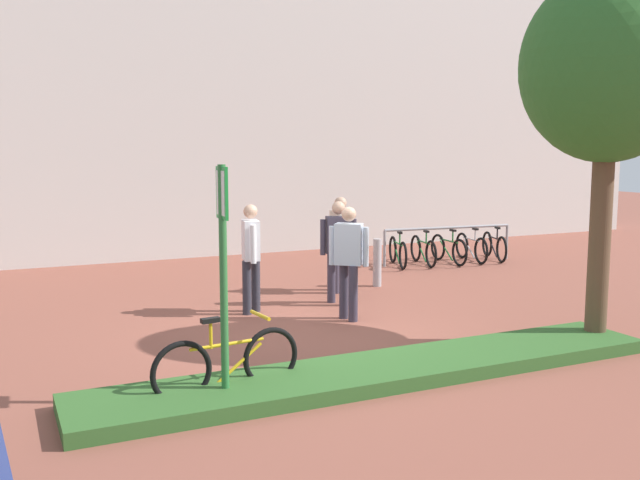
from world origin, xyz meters
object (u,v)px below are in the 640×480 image
Objects in this scene: bike_at_sign at (228,363)px; person_shirt_white at (340,238)px; bike_rack_cluster at (448,248)px; person_shirt_blue at (349,256)px; parking_sign_post at (223,249)px; bollard_steel at (377,263)px; person_casual_tan at (251,251)px; person_suited_dark at (338,246)px; tree_sidewalk at (609,69)px.

bike_at_sign is 5.59m from person_shirt_white.
person_shirt_blue is at bearing -139.70° from bike_rack_cluster.
person_shirt_blue is (2.74, 2.59, -0.61)m from parking_sign_post.
bollard_steel is (4.34, 4.47, 0.10)m from bike_at_sign.
parking_sign_post reaches higher than person_casual_tan.
bike_rack_cluster is 5.91m from person_shirt_blue.
bike_at_sign is at bearing -113.25° from person_casual_tan.
person_shirt_white is (-0.85, -0.15, 0.53)m from bollard_steel.
person_casual_tan is (1.47, 3.42, 0.63)m from bike_at_sign.
person_shirt_blue is 1.00× the size of person_shirt_white.
person_casual_tan is 1.00× the size of person_shirt_white.
bollard_steel is 2.74m from person_shirt_blue.
person_suited_dark is (0.35, 1.05, 0.00)m from person_shirt_blue.
bike_at_sign is 0.52× the size of bike_rack_cluster.
person_casual_tan and person_shirt_white have the same top height.
person_suited_dark is at bearing 48.78° from bike_at_sign.
parking_sign_post reaches higher than bike_rack_cluster.
tree_sidewalk reaches higher than parking_sign_post.
person_shirt_white is at bearing 66.78° from person_shirt_blue.
tree_sidewalk is 4.35m from person_shirt_blue.
tree_sidewalk is at bearing -44.48° from person_casual_tan.
person_shirt_blue is at bearing -113.22° from person_shirt_white.
person_shirt_blue and person_casual_tan have the same top height.
tree_sidewalk is 2.83× the size of person_shirt_blue.
parking_sign_post reaches higher than bollard_steel.
person_suited_dark is at bearing 120.49° from tree_sidewalk.
person_suited_dark is (-1.34, -1.05, 0.53)m from bollard_steel.
tree_sidewalk is at bearing -1.39° from bike_at_sign.
tree_sidewalk is 5.61m from bollard_steel.
person_casual_tan is (-1.18, 1.05, 0.00)m from person_shirt_blue.
bollard_steel is at bearing 99.25° from tree_sidewalk.
tree_sidewalk is 6.03m from bike_at_sign.
bike_rack_cluster is at bearing 33.66° from person_suited_dark.
person_shirt_blue is (-4.48, -3.80, 0.64)m from bike_rack_cluster.
bike_rack_cluster is 1.86× the size of person_suited_dark.
tree_sidewalk reaches higher than person_suited_dark.
parking_sign_post is (-5.18, -0.09, -2.00)m from tree_sidewalk.
bollard_steel is (4.43, 4.69, -1.14)m from parking_sign_post.
person_suited_dark is (-2.09, 3.54, -2.61)m from tree_sidewalk.
tree_sidewalk reaches higher than bike_at_sign.
person_suited_dark is at bearing -0.13° from person_casual_tan.
bike_at_sign is at bearing -139.12° from bike_rack_cluster.
bollard_steel is at bearing 51.16° from person_shirt_blue.
person_shirt_white reaches higher than bike_rack_cluster.
person_suited_dark reaches higher than bike_at_sign.
person_suited_dark is (-4.14, -2.75, 0.64)m from bike_rack_cluster.
parking_sign_post is 6.55m from bollard_steel.
bike_at_sign is (0.10, 0.22, -1.24)m from parking_sign_post.
parking_sign_post reaches higher than bike_at_sign.
person_shirt_white is at bearing -170.23° from bollard_steel.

